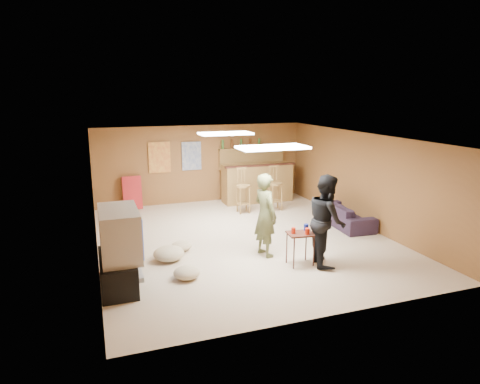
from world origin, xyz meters
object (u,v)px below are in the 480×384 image
object	(u,v)px
bar_counter	(257,183)
person_olive	(265,215)
tv_body	(119,233)
person_black	(327,220)
tray_table	(300,249)
sofa	(344,214)

from	to	relation	value
bar_counter	person_olive	distance (m)	4.22
bar_counter	person_olive	size ratio (longest dim) A/B	1.23
tv_body	person_black	bearing A→B (deg)	-4.63
bar_counter	tray_table	xyz separation A→B (m)	(-0.99, -4.63, -0.24)
tv_body	bar_counter	distance (m)	6.09
tv_body	person_black	distance (m)	3.63
person_black	tv_body	bearing A→B (deg)	101.36
bar_counter	sofa	size ratio (longest dim) A/B	1.10
bar_counter	tray_table	world-z (taller)	bar_counter
tv_body	person_olive	size ratio (longest dim) A/B	0.68
person_black	sofa	size ratio (longest dim) A/B	0.92
person_black	tray_table	distance (m)	0.71
bar_counter	person_black	world-z (taller)	person_black
tv_body	bar_counter	bearing A→B (deg)	47.00
person_olive	sofa	world-z (taller)	person_olive
person_olive	sofa	bearing A→B (deg)	-78.50
person_black	bar_counter	bearing A→B (deg)	9.55
person_black	tray_table	xyz separation A→B (m)	(-0.46, 0.11, -0.54)
person_olive	tray_table	size ratio (longest dim) A/B	2.66
person_black	sofa	distance (m)	2.64
person_black	sofa	bearing A→B (deg)	-24.44
bar_counter	person_olive	xyz separation A→B (m)	(-1.42, -3.97, 0.26)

